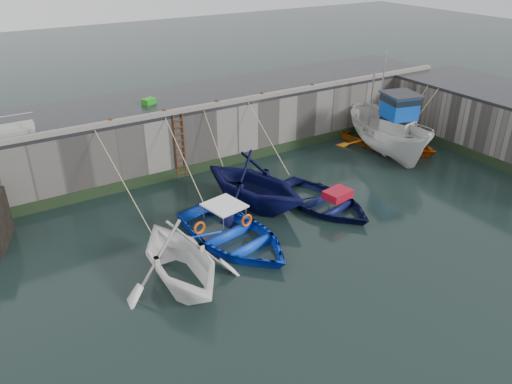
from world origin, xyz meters
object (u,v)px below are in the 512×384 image
boat_far_white (389,135)px  bollard_b (164,112)px  fish_crate (149,101)px  ladder (180,147)px  boat_far_orange (387,139)px  boat_near_blacktrim (253,205)px  bollard_e (312,86)px  bollard_a (111,121)px  boat_near_white (181,281)px  bollard_c (217,103)px  boat_near_blue (234,242)px  boat_near_navy (322,206)px  bollard_d (262,95)px

boat_far_white → bollard_b: bearing=176.5°
fish_crate → bollard_b: bearing=-113.9°
ladder → boat_far_orange: (11.52, -2.20, -1.20)m
ladder → boat_far_white: bearing=-16.1°
boat_near_blacktrim → bollard_e: bollard_e is taller
bollard_e → bollard_a: bearing=180.0°
boat_far_white → bollard_a: boat_far_white is taller
boat_near_white → bollard_a: 8.61m
bollard_c → boat_near_blue: bearing=-113.5°
bollard_e → bollard_b: bearing=180.0°
ladder → boat_near_blue: size_ratio=0.58×
boat_near_navy → fish_crate: fish_crate is taller
boat_near_navy → bollard_b: (-4.45, 6.26, 3.30)m
boat_near_blue → fish_crate: (0.21, 8.68, 3.30)m
bollard_c → bollard_e: bearing=0.0°
boat_far_white → bollard_e: boat_far_white is taller
bollard_a → bollard_e: same height
bollard_a → boat_near_blue: bearing=-71.4°
boat_near_blue → bollard_a: 7.85m
boat_near_blacktrim → bollard_c: size_ratio=18.76×
boat_far_orange → ladder: bearing=154.0°
bollard_e → bollard_c: bearing=180.0°
boat_near_navy → bollard_c: 7.29m
boat_far_orange → boat_near_blue: bearing=-176.2°
boat_far_orange → bollard_c: size_ratio=24.26×
boat_near_blacktrim → boat_far_white: size_ratio=0.75×
bollard_d → boat_near_blacktrim: bearing=-126.1°
bollard_b → bollard_d: (5.30, 0.00, 0.00)m
boat_near_white → bollard_d: 11.92m
boat_near_navy → fish_crate: (-4.47, 8.20, 3.30)m
boat_near_blacktrim → fish_crate: 7.57m
bollard_a → bollard_e: bearing=0.0°
boat_near_white → boat_near_blue: (2.72, 1.19, 0.00)m
ladder → boat_near_white: 8.50m
bollard_b → bollard_e: same height
fish_crate → bollard_e: (8.52, -1.94, -0.00)m
boat_near_white → boat_near_blue: bearing=24.9°
ladder → boat_near_navy: (3.95, -5.93, -1.59)m
boat_near_white → boat_near_blue: boat_near_white is taller
boat_near_white → bollard_c: (5.66, 7.94, 3.30)m
boat_near_blue → boat_near_navy: size_ratio=1.10×
boat_near_white → bollard_d: (8.26, 7.94, 3.30)m
boat_far_orange → bollard_e: 5.22m
boat_near_blacktrim → boat_far_white: boat_far_white is taller
boat_near_blue → bollard_d: (5.53, 6.75, 3.30)m
bollard_d → bollard_e: bearing=0.0°
boat_near_white → boat_near_blacktrim: bearing=35.5°
fish_crate → bollard_c: bearing=-59.9°
boat_near_blue → boat_far_orange: boat_far_orange is taller
ladder → boat_near_white: size_ratio=0.66×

